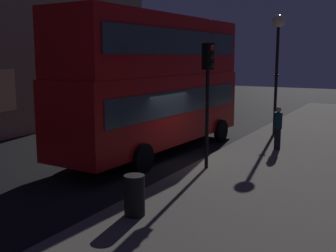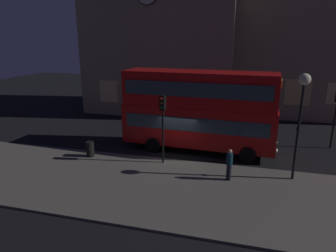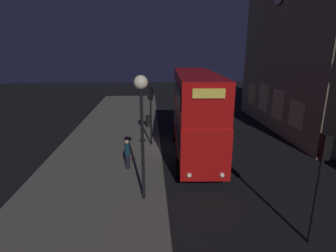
{
  "view_description": "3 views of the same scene",
  "coord_description": "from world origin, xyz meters",
  "px_view_note": "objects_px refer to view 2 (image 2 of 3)",
  "views": [
    {
      "loc": [
        -13.19,
        -7.02,
        3.84
      ],
      "look_at": [
        -0.09,
        0.12,
        1.36
      ],
      "focal_mm": 44.87,
      "sensor_mm": 36.0,
      "label": 1
    },
    {
      "loc": [
        4.11,
        -17.95,
        7.43
      ],
      "look_at": [
        -0.65,
        0.18,
        1.92
      ],
      "focal_mm": 32.27,
      "sensor_mm": 36.0,
      "label": 2
    },
    {
      "loc": [
        17.92,
        -1.58,
        6.76
      ],
      "look_at": [
        1.29,
        -0.48,
        2.0
      ],
      "focal_mm": 28.73,
      "sensor_mm": 36.0,
      "label": 3
    }
  ],
  "objects_px": {
    "street_lamp": "(302,98)",
    "traffic_light_near_kerb": "(163,115)",
    "pedestrian": "(229,164)",
    "traffic_light_far_side": "(336,107)",
    "double_decker_bus": "(198,108)",
    "litter_bin": "(90,149)"
  },
  "relations": [
    {
      "from": "litter_bin",
      "to": "traffic_light_near_kerb",
      "type": "bearing_deg",
      "value": 2.47
    },
    {
      "from": "traffic_light_far_side",
      "to": "pedestrian",
      "type": "height_order",
      "value": "traffic_light_far_side"
    },
    {
      "from": "traffic_light_near_kerb",
      "to": "street_lamp",
      "type": "relative_size",
      "value": 0.73
    },
    {
      "from": "street_lamp",
      "to": "traffic_light_near_kerb",
      "type": "bearing_deg",
      "value": 177.11
    },
    {
      "from": "traffic_light_far_side",
      "to": "traffic_light_near_kerb",
      "type": "bearing_deg",
      "value": 29.33
    },
    {
      "from": "litter_bin",
      "to": "double_decker_bus",
      "type": "bearing_deg",
      "value": 26.02
    },
    {
      "from": "traffic_light_far_side",
      "to": "street_lamp",
      "type": "height_order",
      "value": "street_lamp"
    },
    {
      "from": "street_lamp",
      "to": "pedestrian",
      "type": "height_order",
      "value": "street_lamp"
    },
    {
      "from": "double_decker_bus",
      "to": "litter_bin",
      "type": "height_order",
      "value": "double_decker_bus"
    },
    {
      "from": "traffic_light_near_kerb",
      "to": "traffic_light_far_side",
      "type": "relative_size",
      "value": 1.0
    },
    {
      "from": "double_decker_bus",
      "to": "pedestrian",
      "type": "bearing_deg",
      "value": -57.55
    },
    {
      "from": "street_lamp",
      "to": "double_decker_bus",
      "type": "bearing_deg",
      "value": 150.11
    },
    {
      "from": "traffic_light_far_side",
      "to": "litter_bin",
      "type": "relative_size",
      "value": 4.24
    },
    {
      "from": "traffic_light_far_side",
      "to": "pedestrian",
      "type": "xyz_separation_m",
      "value": [
        -6.53,
        -7.03,
        -1.94
      ]
    },
    {
      "from": "street_lamp",
      "to": "pedestrian",
      "type": "xyz_separation_m",
      "value": [
        -3.31,
        -0.99,
        -3.51
      ]
    },
    {
      "from": "traffic_light_near_kerb",
      "to": "litter_bin",
      "type": "xyz_separation_m",
      "value": [
        -4.75,
        -0.21,
        -2.49
      ]
    },
    {
      "from": "double_decker_bus",
      "to": "traffic_light_near_kerb",
      "type": "xyz_separation_m",
      "value": [
        -1.63,
        -2.91,
        0.11
      ]
    },
    {
      "from": "street_lamp",
      "to": "litter_bin",
      "type": "height_order",
      "value": "street_lamp"
    },
    {
      "from": "pedestrian",
      "to": "double_decker_bus",
      "type": "bearing_deg",
      "value": 114.15
    },
    {
      "from": "street_lamp",
      "to": "pedestrian",
      "type": "distance_m",
      "value": 4.92
    },
    {
      "from": "traffic_light_near_kerb",
      "to": "pedestrian",
      "type": "height_order",
      "value": "traffic_light_near_kerb"
    },
    {
      "from": "double_decker_bus",
      "to": "traffic_light_near_kerb",
      "type": "bearing_deg",
      "value": -116.06
    }
  ]
}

